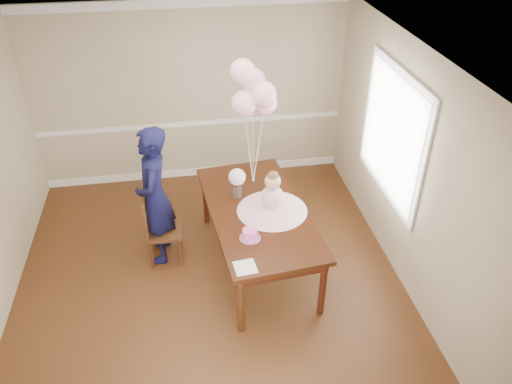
% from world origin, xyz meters
% --- Properties ---
extents(floor, '(4.50, 5.00, 0.00)m').
position_xyz_m(floor, '(0.00, 0.00, 0.00)').
color(floor, '#381D0E').
rests_on(floor, ground).
extents(ceiling, '(4.50, 5.00, 0.02)m').
position_xyz_m(ceiling, '(0.00, 0.00, 2.70)').
color(ceiling, silver).
rests_on(ceiling, wall_back).
extents(wall_back, '(4.50, 0.02, 2.70)m').
position_xyz_m(wall_back, '(0.00, 2.50, 1.35)').
color(wall_back, tan).
rests_on(wall_back, floor).
extents(wall_right, '(0.02, 5.00, 2.70)m').
position_xyz_m(wall_right, '(2.25, 0.00, 1.35)').
color(wall_right, tan).
rests_on(wall_right, floor).
extents(chair_rail_trim, '(4.50, 0.02, 0.07)m').
position_xyz_m(chair_rail_trim, '(0.00, 2.49, 0.90)').
color(chair_rail_trim, white).
rests_on(chair_rail_trim, wall_back).
extents(crown_molding, '(4.50, 0.02, 0.12)m').
position_xyz_m(crown_molding, '(0.00, 2.49, 2.63)').
color(crown_molding, silver).
rests_on(crown_molding, wall_back).
extents(baseboard_trim, '(4.50, 0.02, 0.12)m').
position_xyz_m(baseboard_trim, '(0.00, 2.49, 0.06)').
color(baseboard_trim, white).
rests_on(baseboard_trim, floor).
extents(window_frame, '(0.02, 1.66, 1.56)m').
position_xyz_m(window_frame, '(2.23, 0.50, 1.55)').
color(window_frame, silver).
rests_on(window_frame, wall_right).
extents(window_blinds, '(0.01, 1.50, 1.40)m').
position_xyz_m(window_blinds, '(2.21, 0.50, 1.55)').
color(window_blinds, white).
rests_on(window_blinds, wall_right).
extents(dining_table_top, '(1.29, 2.25, 0.05)m').
position_xyz_m(dining_table_top, '(0.61, 0.30, 0.78)').
color(dining_table_top, black).
rests_on(dining_table_top, table_leg_fl).
extents(table_apron, '(1.17, 2.13, 0.11)m').
position_xyz_m(table_apron, '(0.61, 0.30, 0.70)').
color(table_apron, black).
rests_on(table_apron, table_leg_fl).
extents(table_leg_fl, '(0.08, 0.08, 0.75)m').
position_xyz_m(table_leg_fl, '(0.26, -0.73, 0.38)').
color(table_leg_fl, black).
rests_on(table_leg_fl, floor).
extents(table_leg_fr, '(0.08, 0.08, 0.75)m').
position_xyz_m(table_leg_fr, '(1.16, -0.64, 0.38)').
color(table_leg_fr, black).
rests_on(table_leg_fr, floor).
extents(table_leg_bl, '(0.08, 0.08, 0.75)m').
position_xyz_m(table_leg_bl, '(0.06, 1.24, 0.38)').
color(table_leg_bl, black).
rests_on(table_leg_bl, floor).
extents(table_leg_br, '(0.08, 0.08, 0.75)m').
position_xyz_m(table_leg_br, '(0.96, 1.33, 0.38)').
color(table_leg_br, black).
rests_on(table_leg_br, floor).
extents(baby_skirt, '(0.90, 0.90, 0.11)m').
position_xyz_m(baby_skirt, '(0.78, 0.26, 0.86)').
color(baby_skirt, '#E8ABC7').
rests_on(baby_skirt, dining_table_top).
extents(baby_torso, '(0.26, 0.26, 0.26)m').
position_xyz_m(baby_torso, '(0.78, 0.26, 1.00)').
color(baby_torso, '#F399C0').
rests_on(baby_torso, baby_skirt).
extents(baby_head, '(0.18, 0.18, 0.18)m').
position_xyz_m(baby_head, '(0.78, 0.26, 1.21)').
color(baby_head, '#D7A494').
rests_on(baby_head, baby_torso).
extents(baby_hair, '(0.13, 0.13, 0.13)m').
position_xyz_m(baby_hair, '(0.78, 0.26, 1.27)').
color(baby_hair, brown).
rests_on(baby_hair, baby_head).
extents(cake_platter, '(0.26, 0.26, 0.01)m').
position_xyz_m(cake_platter, '(0.45, -0.20, 0.81)').
color(cake_platter, silver).
rests_on(cake_platter, dining_table_top).
extents(birthday_cake, '(0.18, 0.18, 0.11)m').
position_xyz_m(birthday_cake, '(0.45, -0.20, 0.87)').
color(birthday_cake, '#F64DA5').
rests_on(birthday_cake, cake_platter).
extents(cake_flower_a, '(0.03, 0.03, 0.03)m').
position_xyz_m(cake_flower_a, '(0.45, -0.20, 0.94)').
color(cake_flower_a, white).
rests_on(cake_flower_a, birthday_cake).
extents(cake_flower_b, '(0.03, 0.03, 0.03)m').
position_xyz_m(cake_flower_b, '(0.48, -0.18, 0.94)').
color(cake_flower_b, silver).
rests_on(cake_flower_b, birthday_cake).
extents(rose_vase_near, '(0.12, 0.12, 0.17)m').
position_xyz_m(rose_vase_near, '(0.42, 0.61, 0.89)').
color(rose_vase_near, silver).
rests_on(rose_vase_near, dining_table_top).
extents(roses_near, '(0.20, 0.20, 0.20)m').
position_xyz_m(roses_near, '(0.42, 0.61, 1.09)').
color(roses_near, '#F8D0DB').
rests_on(roses_near, rose_vase_near).
extents(napkin, '(0.24, 0.24, 0.01)m').
position_xyz_m(napkin, '(0.33, -0.65, 0.81)').
color(napkin, white).
rests_on(napkin, dining_table_top).
extents(balloon_weight, '(0.05, 0.05, 0.02)m').
position_xyz_m(balloon_weight, '(0.66, 0.90, 0.82)').
color(balloon_weight, white).
rests_on(balloon_weight, dining_table_top).
extents(balloon_a, '(0.30, 0.30, 0.30)m').
position_xyz_m(balloon_a, '(0.55, 0.89, 1.88)').
color(balloon_a, '#F5AECE').
rests_on(balloon_a, balloon_ribbon_a).
extents(balloon_b, '(0.30, 0.30, 0.30)m').
position_xyz_m(balloon_b, '(0.77, 0.86, 1.99)').
color(balloon_b, '#F7AFC1').
rests_on(balloon_b, balloon_ribbon_b).
extents(balloon_c, '(0.30, 0.30, 0.30)m').
position_xyz_m(balloon_c, '(0.67, 1.01, 2.10)').
color(balloon_c, '#D899B2').
rests_on(balloon_c, balloon_ribbon_c).
extents(balloon_d, '(0.30, 0.30, 0.30)m').
position_xyz_m(balloon_d, '(0.56, 1.02, 2.21)').
color(balloon_d, '#F4ACC4').
rests_on(balloon_d, balloon_ribbon_d).
extents(balloon_e, '(0.30, 0.30, 0.30)m').
position_xyz_m(balloon_e, '(0.81, 1.00, 1.83)').
color(balloon_e, '#FFB4CB').
rests_on(balloon_e, balloon_ribbon_e).
extents(balloon_ribbon_a, '(0.10, 0.01, 0.90)m').
position_xyz_m(balloon_ribbon_a, '(0.61, 0.90, 1.27)').
color(balloon_ribbon_a, white).
rests_on(balloon_ribbon_a, balloon_weight).
extents(balloon_ribbon_b, '(0.12, 0.05, 1.01)m').
position_xyz_m(balloon_ribbon_b, '(0.72, 0.88, 1.32)').
color(balloon_ribbon_b, white).
rests_on(balloon_ribbon_b, balloon_weight).
extents(balloon_ribbon_c, '(0.01, 0.10, 1.12)m').
position_xyz_m(balloon_ribbon_c, '(0.67, 0.96, 1.38)').
color(balloon_ribbon_c, white).
rests_on(balloon_ribbon_c, balloon_weight).
extents(balloon_ribbon_d, '(0.10, 0.10, 1.22)m').
position_xyz_m(balloon_ribbon_d, '(0.61, 0.96, 1.43)').
color(balloon_ribbon_d, silver).
rests_on(balloon_ribbon_d, balloon_weight).
extents(balloon_ribbon_e, '(0.14, 0.09, 0.84)m').
position_xyz_m(balloon_ribbon_e, '(0.74, 0.95, 1.24)').
color(balloon_ribbon_e, white).
rests_on(balloon_ribbon_e, balloon_weight).
extents(dining_chair_seat, '(0.44, 0.44, 0.05)m').
position_xyz_m(dining_chair_seat, '(-0.49, 0.57, 0.43)').
color(dining_chair_seat, '#391E0F').
rests_on(dining_chair_seat, chair_leg_fl).
extents(chair_leg_fl, '(0.04, 0.04, 0.41)m').
position_xyz_m(chair_leg_fl, '(-0.67, 0.41, 0.20)').
color(chair_leg_fl, '#34180E').
rests_on(chair_leg_fl, floor).
extents(chair_leg_fr, '(0.04, 0.04, 0.41)m').
position_xyz_m(chair_leg_fr, '(-0.33, 0.39, 0.20)').
color(chair_leg_fr, '#3E2010').
rests_on(chair_leg_fr, floor).
extents(chair_leg_bl, '(0.04, 0.04, 0.41)m').
position_xyz_m(chair_leg_bl, '(-0.65, 0.75, 0.20)').
color(chair_leg_bl, '#381C0F').
rests_on(chair_leg_bl, floor).
extents(chair_leg_br, '(0.04, 0.04, 0.41)m').
position_xyz_m(chair_leg_br, '(-0.31, 0.73, 0.20)').
color(chair_leg_br, '#3D1C10').
rests_on(chair_leg_br, floor).
extents(chair_back_post_l, '(0.04, 0.04, 0.53)m').
position_xyz_m(chair_back_post_l, '(-0.69, 0.41, 0.70)').
color(chair_back_post_l, '#3E2310').
rests_on(chair_back_post_l, dining_chair_seat).
extents(chair_back_post_r, '(0.04, 0.04, 0.53)m').
position_xyz_m(chair_back_post_r, '(-0.67, 0.75, 0.70)').
color(chair_back_post_r, '#391E0F').
rests_on(chair_back_post_r, dining_chair_seat).
extents(chair_slat_low, '(0.05, 0.38, 0.05)m').
position_xyz_m(chair_slat_low, '(-0.68, 0.58, 0.59)').
color(chair_slat_low, '#35130E').
rests_on(chair_slat_low, dining_chair_seat).
extents(chair_slat_mid, '(0.05, 0.38, 0.05)m').
position_xyz_m(chair_slat_mid, '(-0.68, 0.58, 0.74)').
color(chair_slat_mid, '#341C0E').
rests_on(chair_slat_mid, dining_chair_seat).
extents(chair_slat_top, '(0.05, 0.38, 0.05)m').
position_xyz_m(chair_slat_top, '(-0.68, 0.58, 0.89)').
color(chair_slat_top, '#341B0E').
rests_on(chair_slat_top, dining_chair_seat).
extents(woman, '(0.46, 0.67, 1.77)m').
position_xyz_m(woman, '(-0.56, 0.65, 0.89)').
color(woman, black).
rests_on(woman, floor).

